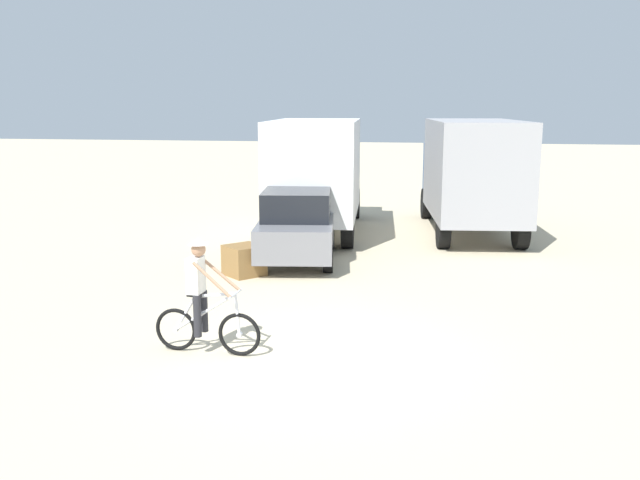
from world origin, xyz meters
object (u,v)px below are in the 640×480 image
(box_truck_avon_van, at_px, (317,170))
(supply_crate, at_px, (244,260))
(sedan_parked, at_px, (297,225))
(box_truck_grey_hauler, at_px, (471,171))
(cyclist_orange_shirt, at_px, (203,300))

(box_truck_avon_van, distance_m, supply_crate, 5.80)
(sedan_parked, bearing_deg, box_truck_avon_van, 92.94)
(box_truck_avon_van, relative_size, box_truck_grey_hauler, 0.99)
(sedan_parked, xyz_separation_m, cyclist_orange_shirt, (-0.09, -6.63, -0.04))
(sedan_parked, distance_m, cyclist_orange_shirt, 6.63)
(sedan_parked, height_order, supply_crate, sedan_parked)
(box_truck_grey_hauler, relative_size, cyclist_orange_shirt, 3.83)
(sedan_parked, height_order, cyclist_orange_shirt, cyclist_orange_shirt)
(box_truck_avon_van, xyz_separation_m, sedan_parked, (0.20, -3.82, -0.99))
(box_truck_grey_hauler, xyz_separation_m, cyclist_orange_shirt, (-4.39, -11.07, -1.03))
(cyclist_orange_shirt, bearing_deg, supply_crate, 99.01)
(sedan_parked, xyz_separation_m, supply_crate, (-0.87, -1.73, -0.54))
(box_truck_grey_hauler, bearing_deg, cyclist_orange_shirt, -111.63)
(box_truck_avon_van, relative_size, cyclist_orange_shirt, 3.81)
(box_truck_grey_hauler, height_order, supply_crate, box_truck_grey_hauler)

